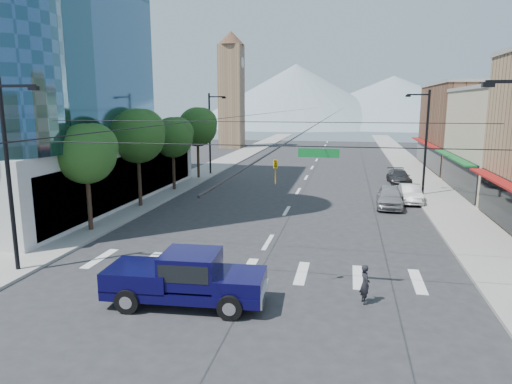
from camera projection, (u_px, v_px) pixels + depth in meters
ground at (245, 281)px, 20.47m from camera, size 160.00×160.00×0.00m
sidewalk_left at (224, 163)px, 61.29m from camera, size 4.00×120.00×0.15m
sidewalk_right at (410, 167)px, 56.62m from camera, size 4.00×120.00×0.15m
shop_far at (483, 128)px, 54.13m from camera, size 12.00×18.00×10.00m
clock_tower at (231, 88)px, 81.33m from camera, size 4.80×4.80×20.40m
mountain_left at (296, 95)px, 165.66m from camera, size 80.00×80.00×22.00m
mountain_right at (393, 101)px, 168.86m from camera, size 90.00×90.00×18.00m
tree_near at (89, 152)px, 27.54m from camera, size 3.65×3.64×6.71m
tree_midnear at (139, 134)px, 34.17m from camera, size 4.09×4.09×7.52m
tree_midfar at (174, 136)px, 41.02m from camera, size 3.65×3.64×6.71m
tree_far at (199, 126)px, 47.64m from camera, size 4.09×4.09×7.52m
signal_rig at (244, 183)px, 18.59m from camera, size 21.80×0.20×9.00m
lamp_pole_nw at (211, 130)px, 50.48m from camera, size 2.00×0.25×9.00m
lamp_pole_ne at (425, 139)px, 38.63m from camera, size 2.00×0.25×9.00m
pickup_truck at (185, 277)px, 17.95m from camera, size 6.48×2.79×2.15m
pedestrian at (365, 284)px, 18.09m from camera, size 0.54×0.67×1.60m
parked_car_near at (390, 197)px, 34.99m from camera, size 2.21×4.95×1.65m
parked_car_mid at (410, 194)px, 36.79m from camera, size 1.54×4.34×1.43m
parked_car_far at (399, 177)px, 45.40m from camera, size 2.26×4.90×1.39m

